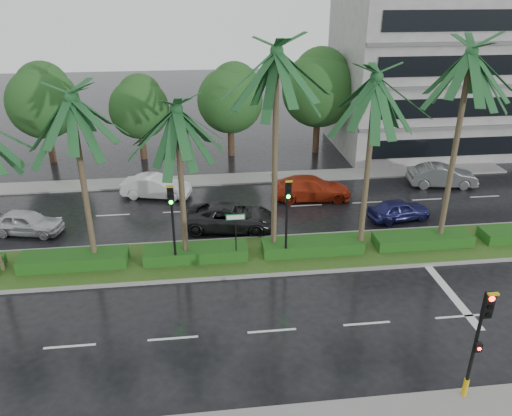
{
  "coord_description": "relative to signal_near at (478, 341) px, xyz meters",
  "views": [
    {
      "loc": [
        -2.58,
        -21.19,
        13.08
      ],
      "look_at": [
        0.12,
        1.5,
        2.55
      ],
      "focal_mm": 35.0,
      "sensor_mm": 36.0,
      "label": 1
    }
  ],
  "objects": [
    {
      "name": "lane_markings",
      "position": [
        -2.96,
        8.96,
        -2.5
      ],
      "size": [
        34.0,
        13.06,
        0.01
      ],
      "color": "silver",
      "rests_on": "ground"
    },
    {
      "name": "ground",
      "position": [
        -6.0,
        9.39,
        -2.5
      ],
      "size": [
        120.0,
        120.0,
        0.0
      ],
      "primitive_type": "plane",
      "color": "black",
      "rests_on": "ground"
    },
    {
      "name": "car_darkgrey",
      "position": [
        -7.0,
        13.76,
        -1.77
      ],
      "size": [
        3.24,
        5.6,
        1.47
      ],
      "primitive_type": "imported",
      "rotation": [
        0.0,
        0.0,
        1.41
      ],
      "color": "black",
      "rests_on": "ground"
    },
    {
      "name": "signal_median_right",
      "position": [
        -4.5,
        9.69,
        0.49
      ],
      "size": [
        0.34,
        0.42,
        4.36
      ],
      "color": "black",
      "rests_on": "median"
    },
    {
      "name": "car_blue",
      "position": [
        3.0,
        13.78,
        -1.87
      ],
      "size": [
        2.13,
        3.93,
        1.27
      ],
      "primitive_type": "imported",
      "rotation": [
        0.0,
        0.0,
        1.75
      ],
      "color": "navy",
      "rests_on": "ground"
    },
    {
      "name": "car_red",
      "position": [
        -1.5,
        17.45,
        -1.76
      ],
      "size": [
        2.56,
        5.31,
        1.49
      ],
      "primitive_type": "imported",
      "rotation": [
        0.0,
        0.0,
        1.48
      ],
      "color": "#A42911",
      "rests_on": "ground"
    },
    {
      "name": "building",
      "position": [
        11.0,
        27.39,
        3.5
      ],
      "size": [
        16.0,
        10.0,
        12.0
      ],
      "primitive_type": "cube",
      "color": "gray",
      "rests_on": "ground"
    },
    {
      "name": "bg_trees",
      "position": [
        -4.75,
        26.98,
        2.48
      ],
      "size": [
        33.4,
        5.81,
        8.39
      ],
      "color": "#362518",
      "rests_on": "ground"
    },
    {
      "name": "signal_near",
      "position": [
        0.0,
        0.0,
        0.0
      ],
      "size": [
        0.34,
        0.45,
        4.36
      ],
      "color": "black",
      "rests_on": "near_sidewalk"
    },
    {
      "name": "median",
      "position": [
        -6.0,
        10.39,
        -2.42
      ],
      "size": [
        36.0,
        4.0,
        0.15
      ],
      "color": "gray",
      "rests_on": "ground"
    },
    {
      "name": "signal_median_left",
      "position": [
        -10.0,
        9.69,
        0.49
      ],
      "size": [
        0.34,
        0.42,
        4.36
      ],
      "color": "black",
      "rests_on": "median"
    },
    {
      "name": "palm_row",
      "position": [
        -7.24,
        10.41,
        5.74
      ],
      "size": [
        26.3,
        4.2,
        10.87
      ],
      "color": "#423A26",
      "rests_on": "median"
    },
    {
      "name": "car_silver",
      "position": [
        -18.39,
        14.53,
        -1.82
      ],
      "size": [
        2.44,
        4.25,
        1.36
      ],
      "primitive_type": "imported",
      "rotation": [
        0.0,
        0.0,
        1.35
      ],
      "color": "silver",
      "rests_on": "ground"
    },
    {
      "name": "car_grey",
      "position": [
        7.94,
        18.52,
        -1.75
      ],
      "size": [
        2.28,
        4.77,
        1.51
      ],
      "primitive_type": "imported",
      "rotation": [
        0.0,
        0.0,
        1.42
      ],
      "color": "#505355",
      "rests_on": "ground"
    },
    {
      "name": "far_sidewalk",
      "position": [
        -6.0,
        21.39,
        -2.44
      ],
      "size": [
        40.0,
        2.0,
        0.12
      ],
      "primitive_type": "cube",
      "color": "gray",
      "rests_on": "ground"
    },
    {
      "name": "car_white",
      "position": [
        -11.5,
        18.92,
        -1.77
      ],
      "size": [
        2.57,
        4.67,
        1.46
      ],
      "primitive_type": "imported",
      "rotation": [
        0.0,
        0.0,
        1.33
      ],
      "color": "silver",
      "rests_on": "ground"
    },
    {
      "name": "hedge",
      "position": [
        -6.0,
        10.39,
        -2.05
      ],
      "size": [
        35.2,
        1.4,
        0.6
      ],
      "color": "#1B4D16",
      "rests_on": "median"
    },
    {
      "name": "street_sign",
      "position": [
        -7.0,
        9.87,
        -0.38
      ],
      "size": [
        0.95,
        0.09,
        2.6
      ],
      "color": "black",
      "rests_on": "median"
    }
  ]
}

